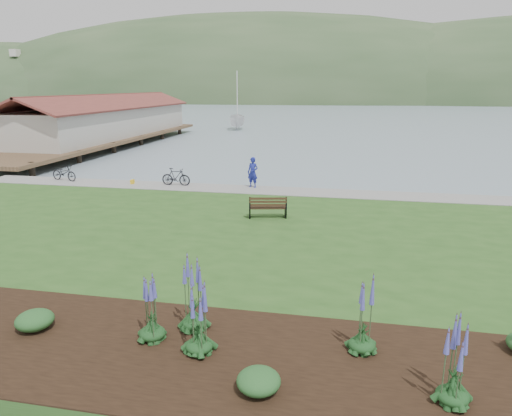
{
  "coord_description": "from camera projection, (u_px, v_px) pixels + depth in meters",
  "views": [
    {
      "loc": [
        5.42,
        -18.43,
        6.26
      ],
      "look_at": [
        1.85,
        -0.32,
        1.3
      ],
      "focal_mm": 32.0,
      "sensor_mm": 36.0,
      "label": 1
    }
  ],
  "objects": [
    {
      "name": "park_bench",
      "position": [
        268.0,
        207.0,
        20.76
      ],
      "size": [
        1.8,
        1.03,
        1.05
      ],
      "rotation": [
        0.0,
        0.0,
        0.21
      ],
      "color": "black",
      "rests_on": "lawn"
    },
    {
      "name": "lawn",
      "position": [
        202.0,
        243.0,
        18.15
      ],
      "size": [
        34.0,
        20.0,
        0.4
      ],
      "primitive_type": "cube",
      "color": "#274E1B",
      "rests_on": "ground"
    },
    {
      "name": "pier_pavilion",
      "position": [
        107.0,
        120.0,
        49.22
      ],
      "size": [
        8.0,
        36.0,
        5.4
      ],
      "color": "#4C3826",
      "rests_on": "ground"
    },
    {
      "name": "garden_bed",
      "position": [
        224.0,
        357.0,
        10.14
      ],
      "size": [
        24.0,
        4.4,
        0.04
      ],
      "primitive_type": "cube",
      "color": "black",
      "rests_on": "lawn"
    },
    {
      "name": "shoreline_path",
      "position": [
        249.0,
        190.0,
        26.52
      ],
      "size": [
        34.0,
        2.2,
        0.03
      ],
      "primitive_type": "cube",
      "color": "gray",
      "rests_on": "lawn"
    },
    {
      "name": "shrub_0",
      "position": [
        35.0,
        320.0,
        11.24
      ],
      "size": [
        0.92,
        0.92,
        0.46
      ],
      "primitive_type": "ellipsoid",
      "color": "#1E4C21",
      "rests_on": "garden_bed"
    },
    {
      "name": "person",
      "position": [
        253.0,
        170.0,
        26.8
      ],
      "size": [
        0.91,
        0.75,
        2.14
      ],
      "primitive_type": "imported",
      "rotation": [
        0.0,
        0.0,
        -0.31
      ],
      "color": "navy",
      "rests_on": "lawn"
    },
    {
      "name": "ground",
      "position": [
        216.0,
        233.0,
        20.09
      ],
      "size": [
        600.0,
        600.0,
        0.0
      ],
      "primitive_type": "plane",
      "color": "gray",
      "rests_on": "ground"
    },
    {
      "name": "pannier",
      "position": [
        132.0,
        182.0,
        27.99
      ],
      "size": [
        0.18,
        0.27,
        0.29
      ],
      "primitive_type": "cube",
      "rotation": [
        0.0,
        0.0,
        -0.01
      ],
      "color": "yellow",
      "rests_on": "lawn"
    },
    {
      "name": "echium_2",
      "position": [
        456.0,
        368.0,
        8.46
      ],
      "size": [
        0.62,
        0.62,
        1.79
      ],
      "color": "#153919",
      "rests_on": "garden_bed"
    },
    {
      "name": "shrub_1",
      "position": [
        259.0,
        381.0,
        8.93
      ],
      "size": [
        0.88,
        0.88,
        0.44
      ],
      "primitive_type": "ellipsoid",
      "color": "#1E4C21",
      "rests_on": "garden_bed"
    },
    {
      "name": "bicycle_b",
      "position": [
        176.0,
        177.0,
        27.52
      ],
      "size": [
        0.54,
        1.79,
        1.07
      ],
      "primitive_type": "imported",
      "rotation": [
        0.0,
        0.0,
        1.56
      ],
      "color": "black",
      "rests_on": "lawn"
    },
    {
      "name": "far_hillside",
      "position": [
        386.0,
        102.0,
        177.46
      ],
      "size": [
        580.0,
        80.0,
        38.0
      ],
      "primitive_type": null,
      "color": "#334D2B",
      "rests_on": "ground"
    },
    {
      "name": "echium_1",
      "position": [
        363.0,
        320.0,
        10.15
      ],
      "size": [
        0.62,
        0.62,
        2.04
      ],
      "color": "#153919",
      "rests_on": "garden_bed"
    },
    {
      "name": "sailboat",
      "position": [
        238.0,
        130.0,
        67.31
      ],
      "size": [
        12.0,
        12.14,
        26.57
      ],
      "primitive_type": "imported",
      "rotation": [
        0.0,
        0.0,
        0.21
      ],
      "color": "silver",
      "rests_on": "ground"
    },
    {
      "name": "echium_0",
      "position": [
        198.0,
        322.0,
        10.1
      ],
      "size": [
        0.62,
        0.62,
        1.81
      ],
      "color": "#153919",
      "rests_on": "garden_bed"
    },
    {
      "name": "echium_5",
      "position": [
        194.0,
        295.0,
        11.06
      ],
      "size": [
        0.62,
        0.62,
        2.12
      ],
      "color": "#153919",
      "rests_on": "garden_bed"
    },
    {
      "name": "echium_4",
      "position": [
        151.0,
        308.0,
        10.61
      ],
      "size": [
        0.62,
        0.62,
        1.91
      ],
      "color": "#153919",
      "rests_on": "garden_bed"
    },
    {
      "name": "bicycle_a",
      "position": [
        64.0,
        173.0,
        28.93
      ],
      "size": [
        1.12,
        2.05,
        1.02
      ],
      "primitive_type": "imported",
      "rotation": [
        0.0,
        0.0,
        1.33
      ],
      "color": "black",
      "rests_on": "lawn"
    }
  ]
}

